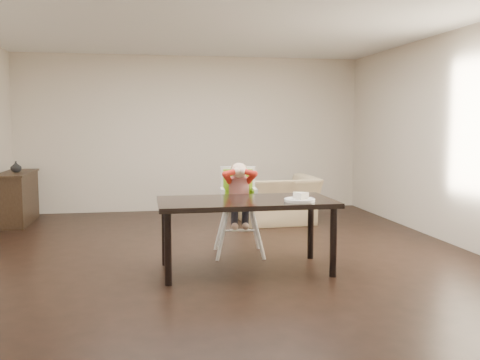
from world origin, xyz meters
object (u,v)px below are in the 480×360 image
(high_chair, at_px, (239,190))
(sideboard, at_px, (17,197))
(armchair, at_px, (278,192))
(dining_table, at_px, (246,207))

(high_chair, bearing_deg, sideboard, 144.90)
(armchair, bearing_deg, high_chair, 60.05)
(sideboard, bearing_deg, high_chair, -40.20)
(high_chair, xyz_separation_m, armchair, (0.93, 1.82, -0.28))
(high_chair, bearing_deg, armchair, 67.98)
(dining_table, distance_m, high_chair, 0.73)
(dining_table, bearing_deg, sideboard, 132.19)
(sideboard, bearing_deg, dining_table, -47.81)
(armchair, relative_size, sideboard, 0.88)
(dining_table, height_order, high_chair, high_chair)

